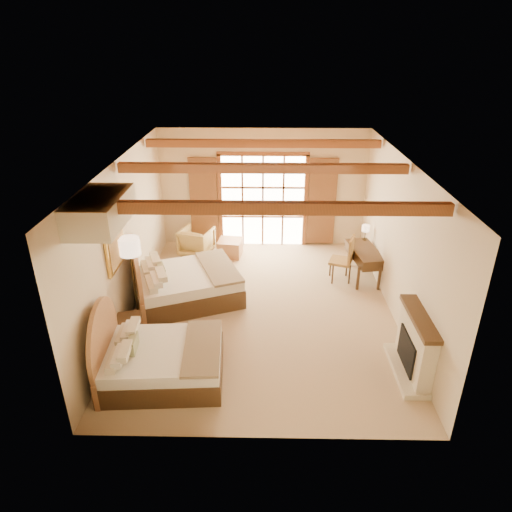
{
  "coord_description": "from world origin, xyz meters",
  "views": [
    {
      "loc": [
        0.03,
        -8.35,
        5.27
      ],
      "look_at": [
        -0.13,
        0.2,
        1.17
      ],
      "focal_mm": 32.0,
      "sensor_mm": 36.0,
      "label": 1
    }
  ],
  "objects_px": {
    "desk": "(364,262)",
    "armchair": "(197,241)",
    "bed_near": "(154,358)",
    "bed_far": "(179,282)",
    "nightstand": "(130,329)"
  },
  "relations": [
    {
      "from": "nightstand",
      "to": "armchair",
      "type": "height_order",
      "value": "armchair"
    },
    {
      "from": "nightstand",
      "to": "armchair",
      "type": "bearing_deg",
      "value": 65.46
    },
    {
      "from": "bed_far",
      "to": "nightstand",
      "type": "relative_size",
      "value": 5.27
    },
    {
      "from": "bed_near",
      "to": "desk",
      "type": "relative_size",
      "value": 1.45
    },
    {
      "from": "armchair",
      "to": "desk",
      "type": "relative_size",
      "value": 0.57
    },
    {
      "from": "bed_far",
      "to": "armchair",
      "type": "distance_m",
      "value": 2.37
    },
    {
      "from": "bed_near",
      "to": "desk",
      "type": "height_order",
      "value": "bed_near"
    },
    {
      "from": "bed_near",
      "to": "bed_far",
      "type": "relative_size",
      "value": 0.75
    },
    {
      "from": "bed_far",
      "to": "desk",
      "type": "distance_m",
      "value": 4.42
    },
    {
      "from": "nightstand",
      "to": "bed_far",
      "type": "bearing_deg",
      "value": 52.7
    },
    {
      "from": "bed_near",
      "to": "bed_far",
      "type": "xyz_separation_m",
      "value": [
        -0.03,
        2.59,
        0.04
      ]
    },
    {
      "from": "bed_near",
      "to": "bed_far",
      "type": "bearing_deg",
      "value": 87.06
    },
    {
      "from": "desk",
      "to": "armchair",
      "type": "bearing_deg",
      "value": 154.89
    },
    {
      "from": "bed_far",
      "to": "nightstand",
      "type": "bearing_deg",
      "value": -134.82
    },
    {
      "from": "bed_near",
      "to": "nightstand",
      "type": "bearing_deg",
      "value": 120.33
    }
  ]
}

